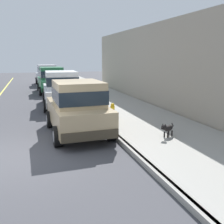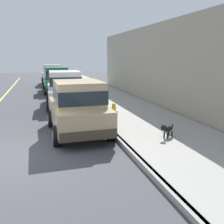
% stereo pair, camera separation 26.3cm
% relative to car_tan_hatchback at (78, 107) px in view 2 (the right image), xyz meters
% --- Properties ---
extents(ground_plane, '(80.00, 80.00, 0.00)m').
position_rel_car_tan_hatchback_xyz_m(ground_plane, '(-2.08, -1.59, -0.98)').
color(ground_plane, '#424247').
extents(curb, '(0.16, 64.00, 0.14)m').
position_rel_car_tan_hatchback_xyz_m(curb, '(1.12, -1.59, -0.91)').
color(curb, gray).
rests_on(curb, ground).
extents(sidewalk, '(3.60, 64.00, 0.14)m').
position_rel_car_tan_hatchback_xyz_m(sidewalk, '(2.92, -1.59, -0.91)').
color(sidewalk, '#99968E').
rests_on(sidewalk, ground).
extents(car_tan_hatchback, '(2.03, 3.84, 1.88)m').
position_rel_car_tan_hatchback_xyz_m(car_tan_hatchback, '(0.00, 0.00, 0.00)').
color(car_tan_hatchback, tan).
rests_on(car_tan_hatchback, ground).
extents(car_white_sedan, '(2.13, 4.65, 1.92)m').
position_rel_car_tan_hatchback_xyz_m(car_white_sedan, '(0.07, 5.42, 0.01)').
color(car_white_sedan, white).
rests_on(car_white_sedan, ground).
extents(car_green_sedan, '(2.10, 4.63, 1.92)m').
position_rel_car_tan_hatchback_xyz_m(car_green_sedan, '(-0.01, 11.28, 0.01)').
color(car_green_sedan, '#23663D').
rests_on(car_green_sedan, ground).
extents(car_silver_sedan, '(2.16, 4.66, 1.92)m').
position_rel_car_tan_hatchback_xyz_m(car_silver_sedan, '(0.02, 17.03, 0.01)').
color(car_silver_sedan, '#BCBCC1').
rests_on(car_silver_sedan, ground).
extents(dog_black, '(0.67, 0.45, 0.49)m').
position_rel_car_tan_hatchback_xyz_m(dog_black, '(2.60, -1.61, -0.55)').
color(dog_black, black).
rests_on(dog_black, sidewalk).
extents(fire_hydrant, '(0.34, 0.24, 0.72)m').
position_rel_car_tan_hatchback_xyz_m(fire_hydrant, '(1.57, 0.97, -0.50)').
color(fire_hydrant, gold).
rests_on(fire_hydrant, sidewalk).
extents(building_facade, '(0.50, 20.00, 4.40)m').
position_rel_car_tan_hatchback_xyz_m(building_facade, '(5.02, 4.25, 1.22)').
color(building_facade, '#9E9384').
rests_on(building_facade, ground).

